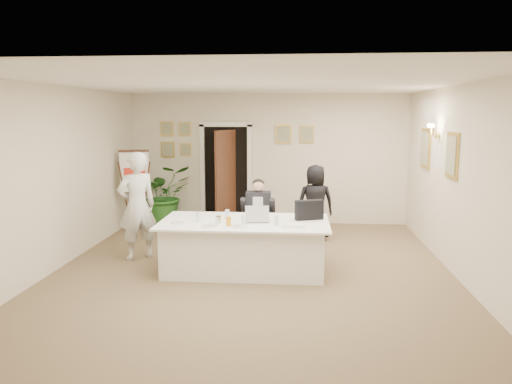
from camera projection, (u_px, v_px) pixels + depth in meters
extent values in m
plane|color=brown|center=(252.00, 271.00, 7.61)|extent=(7.00, 7.00, 0.00)
cube|color=white|center=(252.00, 84.00, 7.18)|extent=(6.00, 7.00, 0.02)
cube|color=white|center=(267.00, 159.00, 10.84)|extent=(6.00, 0.10, 2.80)
cube|color=white|center=(211.00, 237.00, 3.95)|extent=(6.00, 0.10, 2.80)
cube|color=white|center=(58.00, 178.00, 7.65)|extent=(0.10, 7.00, 2.80)
cube|color=white|center=(461.00, 182.00, 7.14)|extent=(0.10, 7.00, 2.80)
cube|color=black|center=(226.00, 175.00, 10.94)|extent=(0.92, 0.06, 2.10)
cube|color=white|center=(203.00, 175.00, 10.95)|extent=(0.10, 0.06, 2.20)
cube|color=white|center=(250.00, 175.00, 10.87)|extent=(0.10, 0.06, 2.20)
cube|color=#371F11|center=(226.00, 178.00, 10.53)|extent=(0.33, 0.81, 2.02)
cube|color=white|center=(245.00, 247.00, 7.55)|extent=(2.35, 1.17, 0.75)
cube|color=white|center=(244.00, 222.00, 7.50)|extent=(2.53, 1.35, 0.03)
cube|color=white|center=(133.00, 172.00, 9.97)|extent=(0.59, 0.34, 0.79)
imported|color=silver|center=(137.00, 206.00, 8.13)|extent=(0.77, 0.73, 1.77)
imported|color=black|center=(315.00, 203.00, 9.38)|extent=(0.78, 0.58, 1.44)
imported|color=#286521|center=(164.00, 194.00, 10.85)|extent=(1.49, 1.43, 1.29)
cube|color=black|center=(309.00, 210.00, 7.57)|extent=(0.45, 0.26, 0.30)
cube|color=white|center=(293.00, 225.00, 7.14)|extent=(0.34, 0.25, 0.03)
cylinder|color=white|center=(178.00, 223.00, 7.34)|extent=(0.23, 0.23, 0.01)
cylinder|color=white|center=(210.00, 226.00, 7.12)|extent=(0.28, 0.28, 0.01)
cylinder|color=white|center=(240.00, 226.00, 7.10)|extent=(0.28, 0.28, 0.01)
cylinder|color=silver|center=(198.00, 217.00, 7.46)|extent=(0.08, 0.08, 0.14)
cylinder|color=silver|center=(243.00, 220.00, 7.21)|extent=(0.06, 0.06, 0.14)
cylinder|color=silver|center=(276.00, 221.00, 7.18)|extent=(0.08, 0.08, 0.14)
cylinder|color=silver|center=(227.00, 214.00, 7.65)|extent=(0.08, 0.08, 0.14)
cylinder|color=orange|center=(229.00, 221.00, 7.16)|extent=(0.09, 0.09, 0.13)
cylinder|color=silver|center=(218.00, 220.00, 7.32)|extent=(0.10, 0.10, 0.11)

